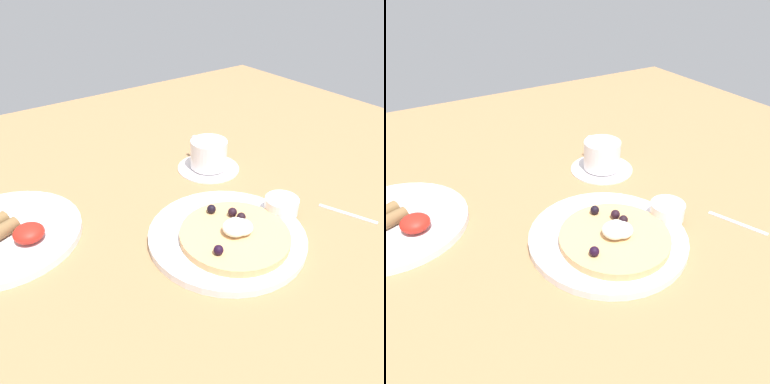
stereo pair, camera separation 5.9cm
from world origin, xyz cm
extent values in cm
cube|color=#9A724A|center=(0.00, 0.00, -1.50)|extent=(169.11, 143.73, 3.00)
cylinder|color=white|center=(5.47, -10.21, 0.66)|extent=(26.24, 26.24, 1.32)
cylinder|color=tan|center=(5.46, -12.09, 1.98)|extent=(17.97, 17.97, 1.32)
sphere|color=black|center=(6.52, -12.34, 3.49)|extent=(1.70, 1.70, 1.70)
sphere|color=black|center=(5.84, -5.55, 3.42)|extent=(1.55, 1.55, 1.55)
sphere|color=black|center=(8.12, -8.42, 3.43)|extent=(1.57, 1.57, 1.57)
sphere|color=black|center=(-0.18, -14.50, 3.41)|extent=(1.54, 1.54, 1.54)
sphere|color=black|center=(6.16, -13.22, 3.40)|extent=(1.52, 1.52, 1.52)
sphere|color=black|center=(8.42, -10.30, 3.40)|extent=(1.51, 1.51, 1.51)
ellipsoid|color=white|center=(5.21, -12.28, 3.84)|extent=(4.00, 4.00, 2.40)
ellipsoid|color=white|center=(6.15, -11.48, 3.58)|extent=(3.13, 3.13, 1.88)
ellipsoid|color=white|center=(6.26, -12.72, 3.74)|extent=(3.67, 3.67, 2.20)
cylinder|color=white|center=(17.01, -11.42, 2.80)|extent=(5.95, 5.95, 2.96)
cylinder|color=brown|center=(17.01, -11.42, 3.39)|extent=(4.88, 4.88, 0.36)
cylinder|color=white|center=(-24.51, 12.20, 0.66)|extent=(25.62, 25.62, 1.32)
ellipsoid|color=#B12217|center=(-21.36, 7.38, 2.68)|extent=(4.96, 4.96, 2.73)
cylinder|color=white|center=(18.22, 10.81, 0.32)|extent=(13.46, 13.46, 0.63)
cylinder|color=white|center=(18.22, 10.81, 3.66)|extent=(7.89, 7.89, 6.06)
torus|color=white|center=(18.48, 15.75, 3.96)|extent=(1.02, 4.23, 4.19)
cylinder|color=#98715E|center=(18.22, 10.81, 5.60)|extent=(6.71, 6.71, 0.48)
cube|color=silver|center=(28.09, -17.88, 0.15)|extent=(4.40, 10.17, 0.30)
camera|label=1|loc=(-29.54, -48.00, 41.79)|focal=36.58mm
camera|label=2|loc=(-24.61, -51.27, 41.79)|focal=36.58mm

